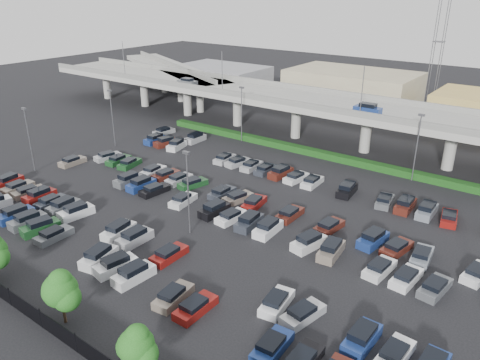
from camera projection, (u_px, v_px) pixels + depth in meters
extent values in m
plane|color=black|center=(231.00, 209.00, 61.73)|extent=(280.00, 280.00, 0.00)
cube|color=gray|center=(341.00, 107.00, 82.57)|extent=(150.00, 13.00, 1.10)
cube|color=slate|center=(325.00, 109.00, 77.54)|extent=(150.00, 0.50, 1.00)
cube|color=slate|center=(356.00, 95.00, 86.78)|extent=(150.00, 0.50, 1.00)
cylinder|color=gray|center=(107.00, 85.00, 119.84)|extent=(1.80, 1.80, 6.70)
cube|color=slate|center=(105.00, 73.00, 118.61)|extent=(2.60, 9.75, 0.50)
cylinder|color=gray|center=(144.00, 92.00, 112.14)|extent=(1.80, 1.80, 6.70)
cube|color=slate|center=(143.00, 79.00, 110.91)|extent=(2.60, 9.75, 0.50)
cylinder|color=gray|center=(187.00, 100.00, 104.44)|extent=(1.80, 1.80, 6.70)
cube|color=slate|center=(187.00, 86.00, 103.21)|extent=(2.60, 9.75, 0.50)
cylinder|color=gray|center=(237.00, 110.00, 96.73)|extent=(1.80, 1.80, 6.70)
cube|color=slate|center=(237.00, 95.00, 95.51)|extent=(2.60, 9.75, 0.50)
cylinder|color=gray|center=(296.00, 121.00, 89.03)|extent=(1.80, 1.80, 6.70)
cube|color=slate|center=(297.00, 104.00, 87.81)|extent=(2.60, 9.75, 0.50)
cylinder|color=gray|center=(366.00, 134.00, 81.33)|extent=(1.80, 1.80, 6.70)
cube|color=slate|center=(368.00, 116.00, 80.11)|extent=(2.60, 9.75, 0.50)
cylinder|color=gray|center=(450.00, 149.00, 73.63)|extent=(1.80, 1.80, 6.70)
cube|color=slate|center=(454.00, 130.00, 72.41)|extent=(2.60, 9.75, 0.50)
cube|color=#54575B|center=(187.00, 82.00, 98.68)|extent=(4.40, 1.82, 0.82)
cube|color=black|center=(187.00, 79.00, 98.43)|extent=(2.30, 1.60, 0.50)
cube|color=navy|center=(367.00, 110.00, 76.63)|extent=(4.40, 1.82, 1.05)
cube|color=black|center=(368.00, 105.00, 76.31)|extent=(2.60, 1.60, 0.65)
cylinder|color=#525258|center=(124.00, 60.00, 103.79)|extent=(0.14, 0.14, 8.00)
cylinder|color=#525258|center=(222.00, 73.00, 88.39)|extent=(0.14, 0.14, 8.00)
cylinder|color=#525258|center=(362.00, 92.00, 72.99)|extent=(0.14, 0.14, 8.00)
cube|color=gray|center=(173.00, 69.00, 119.30)|extent=(50.93, 30.13, 1.10)
cube|color=slate|center=(172.00, 65.00, 118.90)|extent=(47.34, 22.43, 1.00)
cylinder|color=gray|center=(150.00, 73.00, 136.23)|extent=(1.60, 1.60, 6.70)
cylinder|color=gray|center=(164.00, 80.00, 126.50)|extent=(1.60, 1.60, 6.70)
cylinder|color=gray|center=(181.00, 88.00, 116.76)|extent=(1.60, 1.60, 6.70)
cylinder|color=gray|center=(200.00, 98.00, 107.03)|extent=(1.60, 1.60, 6.70)
cube|color=#103810|center=(320.00, 154.00, 79.99)|extent=(66.00, 1.60, 1.10)
cube|color=black|center=(35.00, 314.00, 40.68)|extent=(70.00, 0.06, 1.80)
cylinder|color=black|center=(10.00, 297.00, 42.84)|extent=(0.10, 0.10, 2.00)
cylinder|color=black|center=(41.00, 318.00, 40.09)|extent=(0.10, 0.10, 2.00)
cylinder|color=black|center=(76.00, 343.00, 37.34)|extent=(0.10, 0.10, 2.00)
cylinder|color=#332316|center=(64.00, 313.00, 40.74)|extent=(0.26, 0.26, 1.97)
sphere|color=#195215|center=(60.00, 290.00, 39.80)|extent=(3.07, 3.07, 3.07)
sphere|color=#195215|center=(67.00, 298.00, 39.70)|extent=(2.41, 2.41, 2.41)
sphere|color=#195215|center=(56.00, 291.00, 40.20)|extent=(2.41, 2.41, 2.41)
sphere|color=#195215|center=(60.00, 281.00, 39.53)|extent=(2.08, 2.08, 2.08)
sphere|color=#195215|center=(136.00, 346.00, 34.10)|extent=(2.79, 2.79, 2.79)
sphere|color=#195215|center=(144.00, 354.00, 34.01)|extent=(2.19, 2.19, 2.19)
sphere|color=#195215|center=(131.00, 346.00, 34.46)|extent=(2.19, 2.19, 2.19)
sphere|color=#195215|center=(137.00, 336.00, 33.86)|extent=(1.89, 1.89, 1.89)
cube|color=navy|center=(16.00, 215.00, 58.85)|extent=(2.00, 4.47, 1.05)
cube|color=black|center=(14.00, 210.00, 58.53)|extent=(1.71, 2.66, 0.65)
cube|color=#54575B|center=(28.00, 222.00, 57.34)|extent=(2.05, 4.49, 1.05)
cube|color=black|center=(27.00, 216.00, 57.02)|extent=(1.74, 2.68, 0.65)
cube|color=#1A4920|center=(40.00, 228.00, 55.82)|extent=(2.55, 4.65, 1.05)
cube|color=black|center=(39.00, 222.00, 55.51)|extent=(2.03, 2.84, 0.65)
cube|color=#54575B|center=(54.00, 236.00, 54.36)|extent=(1.97, 4.46, 0.82)
cube|color=black|center=(52.00, 232.00, 53.96)|extent=(1.68, 2.35, 0.50)
cube|color=white|center=(99.00, 258.00, 49.77)|extent=(2.66, 4.67, 1.05)
cube|color=black|center=(98.00, 251.00, 49.45)|extent=(2.09, 2.87, 0.65)
cube|color=white|center=(116.00, 266.00, 48.26)|extent=(2.60, 4.66, 1.05)
cube|color=black|center=(115.00, 260.00, 47.94)|extent=(2.05, 2.85, 0.65)
cube|color=white|center=(134.00, 276.00, 46.75)|extent=(2.10, 4.51, 1.05)
cube|color=black|center=(133.00, 269.00, 46.43)|extent=(1.77, 2.70, 0.65)
cube|color=gray|center=(174.00, 297.00, 43.77)|extent=(2.33, 4.58, 0.82)
cube|color=black|center=(172.00, 292.00, 43.38)|extent=(1.86, 2.47, 0.50)
cube|color=maroon|center=(196.00, 308.00, 42.25)|extent=(1.83, 4.40, 0.82)
cube|color=black|center=(194.00, 303.00, 41.86)|extent=(1.61, 2.30, 0.50)
cube|color=navy|center=(272.00, 347.00, 37.72)|extent=(2.09, 4.51, 0.82)
cube|color=black|center=(271.00, 342.00, 37.32)|extent=(1.74, 2.40, 0.50)
cube|color=black|center=(301.00, 358.00, 35.81)|extent=(1.65, 2.33, 0.50)
cube|color=maroon|center=(8.00, 182.00, 68.60)|extent=(2.50, 4.63, 1.05)
cube|color=black|center=(7.00, 177.00, 68.28)|extent=(2.00, 2.82, 0.65)
cube|color=gray|center=(18.00, 188.00, 67.13)|extent=(2.12, 4.52, 0.82)
cube|color=black|center=(16.00, 184.00, 66.74)|extent=(1.76, 2.41, 0.50)
cube|color=gray|center=(29.00, 192.00, 65.62)|extent=(2.35, 4.59, 0.82)
cube|color=black|center=(27.00, 189.00, 65.23)|extent=(1.87, 2.48, 0.50)
cube|color=maroon|center=(40.00, 197.00, 64.06)|extent=(2.03, 4.48, 1.05)
cube|color=black|center=(39.00, 191.00, 63.74)|extent=(1.73, 2.67, 0.65)
cube|color=#2E323B|center=(51.00, 202.00, 62.59)|extent=(2.11, 4.51, 0.82)
cube|color=black|center=(49.00, 199.00, 62.20)|extent=(1.75, 2.40, 0.50)
cube|color=#54575B|center=(63.00, 207.00, 61.03)|extent=(2.20, 4.54, 1.05)
cube|color=black|center=(62.00, 201.00, 60.71)|extent=(1.83, 2.73, 0.65)
cube|color=white|center=(76.00, 213.00, 59.52)|extent=(2.33, 4.59, 1.05)
cube|color=black|center=(75.00, 207.00, 59.20)|extent=(1.90, 2.77, 0.65)
cube|color=white|center=(119.00, 232.00, 54.98)|extent=(2.39, 4.60, 1.05)
cube|color=black|center=(118.00, 226.00, 54.66)|extent=(1.93, 2.79, 0.65)
cube|color=#A7A8AC|center=(135.00, 239.00, 53.47)|extent=(1.84, 4.41, 1.05)
cube|color=black|center=(134.00, 233.00, 53.15)|extent=(1.61, 2.61, 0.65)
cube|color=maroon|center=(169.00, 255.00, 50.49)|extent=(1.88, 4.42, 0.82)
cube|color=black|center=(168.00, 251.00, 50.10)|extent=(1.63, 2.32, 0.50)
cube|color=white|center=(277.00, 303.00, 42.92)|extent=(2.39, 4.60, 0.82)
cube|color=black|center=(276.00, 298.00, 42.53)|extent=(1.89, 2.49, 0.50)
cube|color=#A7A8AC|center=(303.00, 315.00, 41.41)|extent=(2.66, 4.68, 0.82)
cube|color=black|center=(302.00, 310.00, 41.02)|extent=(2.03, 2.57, 0.50)
cube|color=navy|center=(362.00, 340.00, 38.34)|extent=(1.91, 4.44, 1.05)
cube|color=black|center=(363.00, 332.00, 38.02)|extent=(1.66, 2.63, 0.65)
cube|color=white|center=(394.00, 355.00, 36.87)|extent=(2.10, 4.51, 0.82)
cube|color=black|center=(395.00, 351.00, 36.48)|extent=(1.75, 2.40, 0.50)
cube|color=gray|center=(72.00, 162.00, 76.77)|extent=(2.01, 4.48, 0.82)
cube|color=black|center=(71.00, 159.00, 76.38)|extent=(1.70, 2.37, 0.50)
cube|color=#54575B|center=(128.00, 181.00, 69.16)|extent=(1.93, 4.45, 1.05)
cube|color=black|center=(128.00, 176.00, 68.85)|extent=(1.67, 2.64, 0.65)
cube|color=navy|center=(141.00, 185.00, 67.65)|extent=(1.88, 4.43, 1.05)
cube|color=black|center=(141.00, 180.00, 67.33)|extent=(1.64, 2.62, 0.65)
cube|color=black|center=(155.00, 191.00, 66.18)|extent=(2.22, 4.55, 0.82)
cube|color=black|center=(153.00, 187.00, 65.79)|extent=(1.81, 2.44, 0.50)
cube|color=white|center=(183.00, 201.00, 63.16)|extent=(2.40, 4.61, 0.82)
cube|color=black|center=(182.00, 197.00, 62.77)|extent=(1.90, 2.50, 0.50)
cube|color=black|center=(214.00, 211.00, 60.09)|extent=(2.10, 4.51, 1.05)
cube|color=black|center=(214.00, 205.00, 59.77)|extent=(1.77, 2.70, 0.65)
cube|color=white|center=(231.00, 217.00, 58.62)|extent=(2.22, 4.55, 0.82)
cube|color=black|center=(230.00, 213.00, 58.23)|extent=(1.81, 2.44, 0.50)
cube|color=#2E323B|center=(249.00, 223.00, 57.06)|extent=(2.21, 4.55, 1.05)
cube|color=black|center=(249.00, 217.00, 56.74)|extent=(1.83, 2.73, 0.65)
cube|color=white|center=(268.00, 229.00, 55.55)|extent=(2.04, 4.49, 1.05)
cube|color=black|center=(268.00, 223.00, 55.23)|extent=(1.73, 2.68, 0.65)
cube|color=white|center=(309.00, 243.00, 52.52)|extent=(2.70, 4.68, 1.05)
cube|color=black|center=(309.00, 237.00, 52.21)|extent=(2.11, 2.88, 0.65)
cube|color=gray|center=(331.00, 251.00, 51.01)|extent=(2.28, 4.57, 1.05)
cube|color=black|center=(332.00, 245.00, 50.69)|extent=(1.87, 2.76, 0.65)
cube|color=white|center=(380.00, 269.00, 48.03)|extent=(2.23, 4.55, 0.82)
cube|color=black|center=(379.00, 265.00, 47.64)|extent=(1.81, 2.44, 0.50)
cube|color=white|center=(406.00, 278.00, 46.52)|extent=(2.21, 4.55, 0.82)
cube|color=black|center=(406.00, 274.00, 46.13)|extent=(1.81, 2.44, 0.50)
cube|color=#54575B|center=(435.00, 288.00, 45.01)|extent=(2.37, 4.60, 0.82)
cube|color=black|center=(435.00, 284.00, 44.61)|extent=(1.88, 2.49, 0.50)
cube|color=#A7A8AC|center=(108.00, 157.00, 78.96)|extent=(2.63, 4.67, 0.82)
cube|color=black|center=(106.00, 154.00, 78.57)|extent=(2.01, 2.56, 0.50)
cube|color=#1A4920|center=(119.00, 160.00, 77.44)|extent=(2.22, 4.55, 0.82)
cube|color=black|center=(117.00, 157.00, 77.05)|extent=(1.81, 2.44, 0.50)
cube|color=#1A4920|center=(130.00, 164.00, 75.93)|extent=(2.73, 4.69, 0.82)
cube|color=black|center=(128.00, 161.00, 75.54)|extent=(2.06, 2.59, 0.50)
cube|color=white|center=(153.00, 171.00, 72.91)|extent=(2.22, 4.55, 0.82)
cube|color=black|center=(152.00, 168.00, 72.51)|extent=(1.81, 2.44, 0.50)
cube|color=#541F16|center=(166.00, 175.00, 71.39)|extent=(2.23, 4.55, 0.82)
cube|color=black|center=(165.00, 172.00, 71.00)|extent=(1.81, 2.44, 0.50)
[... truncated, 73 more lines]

